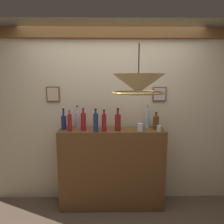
{
  "coord_description": "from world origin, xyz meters",
  "views": [
    {
      "loc": [
        -0.04,
        -1.78,
        1.81
      ],
      "look_at": [
        0.0,
        0.8,
        1.38
      ],
      "focal_mm": 31.85,
      "sensor_mm": 36.0,
      "label": 1
    }
  ],
  "objects_px": {
    "liquor_bottle_sherry": "(77,120)",
    "liquor_bottle_vodka": "(70,122)",
    "liquor_bottle_scotch": "(156,122)",
    "glass_tumbler_rocks": "(140,127)",
    "liquor_bottle_rye": "(83,121)",
    "liquor_bottle_tequila": "(96,122)",
    "liquor_bottle_rum": "(64,122)",
    "liquor_bottle_mezcal": "(118,122)",
    "glass_tumbler_highball": "(159,128)",
    "liquor_bottle_gin": "(104,122)",
    "liquor_bottle_amaro": "(147,119)",
    "pendant_lamp": "(138,84)"
  },
  "relations": [
    {
      "from": "glass_tumbler_rocks",
      "to": "pendant_lamp",
      "type": "height_order",
      "value": "pendant_lamp"
    },
    {
      "from": "liquor_bottle_mezcal",
      "to": "liquor_bottle_rye",
      "type": "bearing_deg",
      "value": 178.44
    },
    {
      "from": "liquor_bottle_rum",
      "to": "liquor_bottle_scotch",
      "type": "height_order",
      "value": "liquor_bottle_rum"
    },
    {
      "from": "liquor_bottle_scotch",
      "to": "glass_tumbler_rocks",
      "type": "height_order",
      "value": "liquor_bottle_scotch"
    },
    {
      "from": "liquor_bottle_vodka",
      "to": "liquor_bottle_mezcal",
      "type": "height_order",
      "value": "liquor_bottle_mezcal"
    },
    {
      "from": "glass_tumbler_rocks",
      "to": "pendant_lamp",
      "type": "relative_size",
      "value": 0.22
    },
    {
      "from": "liquor_bottle_rum",
      "to": "liquor_bottle_scotch",
      "type": "xyz_separation_m",
      "value": [
        1.26,
        -0.0,
        -0.01
      ]
    },
    {
      "from": "liquor_bottle_tequila",
      "to": "liquor_bottle_sherry",
      "type": "xyz_separation_m",
      "value": [
        -0.27,
        0.21,
        -0.01
      ]
    },
    {
      "from": "liquor_bottle_tequila",
      "to": "liquor_bottle_rye",
      "type": "bearing_deg",
      "value": 155.87
    },
    {
      "from": "liquor_bottle_mezcal",
      "to": "pendant_lamp",
      "type": "distance_m",
      "value": 0.89
    },
    {
      "from": "liquor_bottle_scotch",
      "to": "liquor_bottle_rum",
      "type": "bearing_deg",
      "value": 179.87
    },
    {
      "from": "liquor_bottle_tequila",
      "to": "liquor_bottle_rum",
      "type": "xyz_separation_m",
      "value": [
        -0.44,
        0.13,
        -0.02
      ]
    },
    {
      "from": "liquor_bottle_gin",
      "to": "liquor_bottle_amaro",
      "type": "distance_m",
      "value": 0.62
    },
    {
      "from": "liquor_bottle_amaro",
      "to": "pendant_lamp",
      "type": "bearing_deg",
      "value": -107.27
    },
    {
      "from": "liquor_bottle_tequila",
      "to": "glass_tumbler_highball",
      "type": "relative_size",
      "value": 3.86
    },
    {
      "from": "liquor_bottle_rye",
      "to": "glass_tumbler_highball",
      "type": "relative_size",
      "value": 3.84
    },
    {
      "from": "glass_tumbler_rocks",
      "to": "liquor_bottle_vodka",
      "type": "bearing_deg",
      "value": 178.09
    },
    {
      "from": "liquor_bottle_tequila",
      "to": "glass_tumbler_rocks",
      "type": "xyz_separation_m",
      "value": [
        0.58,
        0.02,
        -0.07
      ]
    },
    {
      "from": "liquor_bottle_gin",
      "to": "liquor_bottle_amaro",
      "type": "relative_size",
      "value": 0.89
    },
    {
      "from": "liquor_bottle_amaro",
      "to": "liquor_bottle_rye",
      "type": "xyz_separation_m",
      "value": [
        -0.88,
        -0.11,
        -0.01
      ]
    },
    {
      "from": "liquor_bottle_gin",
      "to": "liquor_bottle_amaro",
      "type": "bearing_deg",
      "value": 14.58
    },
    {
      "from": "glass_tumbler_highball",
      "to": "pendant_lamp",
      "type": "xyz_separation_m",
      "value": [
        -0.38,
        -0.67,
        0.59
      ]
    },
    {
      "from": "liquor_bottle_vodka",
      "to": "glass_tumbler_rocks",
      "type": "relative_size",
      "value": 2.59
    },
    {
      "from": "liquor_bottle_sherry",
      "to": "liquor_bottle_vodka",
      "type": "distance_m",
      "value": 0.18
    },
    {
      "from": "liquor_bottle_tequila",
      "to": "glass_tumbler_highball",
      "type": "bearing_deg",
      "value": 1.65
    },
    {
      "from": "liquor_bottle_vodka",
      "to": "liquor_bottle_tequila",
      "type": "bearing_deg",
      "value": -8.61
    },
    {
      "from": "liquor_bottle_amaro",
      "to": "liquor_bottle_rye",
      "type": "bearing_deg",
      "value": -172.54
    },
    {
      "from": "liquor_bottle_vodka",
      "to": "pendant_lamp",
      "type": "xyz_separation_m",
      "value": [
        0.8,
        -0.7,
        0.52
      ]
    },
    {
      "from": "liquor_bottle_tequila",
      "to": "glass_tumbler_rocks",
      "type": "bearing_deg",
      "value": 2.11
    },
    {
      "from": "liquor_bottle_sherry",
      "to": "glass_tumbler_rocks",
      "type": "relative_size",
      "value": 2.92
    },
    {
      "from": "liquor_bottle_tequila",
      "to": "liquor_bottle_scotch",
      "type": "height_order",
      "value": "liquor_bottle_tequila"
    },
    {
      "from": "liquor_bottle_vodka",
      "to": "pendant_lamp",
      "type": "distance_m",
      "value": 1.18
    },
    {
      "from": "liquor_bottle_tequila",
      "to": "liquor_bottle_mezcal",
      "type": "distance_m",
      "value": 0.3
    },
    {
      "from": "liquor_bottle_sherry",
      "to": "liquor_bottle_mezcal",
      "type": "distance_m",
      "value": 0.58
    },
    {
      "from": "liquor_bottle_amaro",
      "to": "glass_tumbler_rocks",
      "type": "relative_size",
      "value": 3.02
    },
    {
      "from": "liquor_bottle_mezcal",
      "to": "glass_tumbler_highball",
      "type": "xyz_separation_m",
      "value": [
        0.54,
        -0.04,
        -0.08
      ]
    },
    {
      "from": "liquor_bottle_gin",
      "to": "liquor_bottle_scotch",
      "type": "xyz_separation_m",
      "value": [
        0.71,
        0.09,
        -0.02
      ]
    },
    {
      "from": "glass_tumbler_highball",
      "to": "pendant_lamp",
      "type": "relative_size",
      "value": 0.16
    },
    {
      "from": "liquor_bottle_scotch",
      "to": "glass_tumbler_rocks",
      "type": "bearing_deg",
      "value": -155.14
    },
    {
      "from": "liquor_bottle_rum",
      "to": "liquor_bottle_mezcal",
      "type": "distance_m",
      "value": 0.74
    },
    {
      "from": "liquor_bottle_gin",
      "to": "pendant_lamp",
      "type": "distance_m",
      "value": 0.92
    },
    {
      "from": "liquor_bottle_sherry",
      "to": "glass_tumbler_highball",
      "type": "relative_size",
      "value": 3.94
    },
    {
      "from": "liquor_bottle_tequila",
      "to": "pendant_lamp",
      "type": "distance_m",
      "value": 0.93
    },
    {
      "from": "liquor_bottle_sherry",
      "to": "liquor_bottle_scotch",
      "type": "bearing_deg",
      "value": -4.47
    },
    {
      "from": "liquor_bottle_gin",
      "to": "liquor_bottle_sherry",
      "type": "relative_size",
      "value": 0.92
    },
    {
      "from": "liquor_bottle_rye",
      "to": "liquor_bottle_tequila",
      "type": "bearing_deg",
      "value": -24.13
    },
    {
      "from": "liquor_bottle_vodka",
      "to": "pendant_lamp",
      "type": "bearing_deg",
      "value": -41.22
    },
    {
      "from": "liquor_bottle_rum",
      "to": "liquor_bottle_rye",
      "type": "bearing_deg",
      "value": -11.41
    },
    {
      "from": "liquor_bottle_gin",
      "to": "glass_tumbler_rocks",
      "type": "distance_m",
      "value": 0.48
    },
    {
      "from": "liquor_bottle_amaro",
      "to": "liquor_bottle_mezcal",
      "type": "distance_m",
      "value": 0.44
    }
  ]
}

